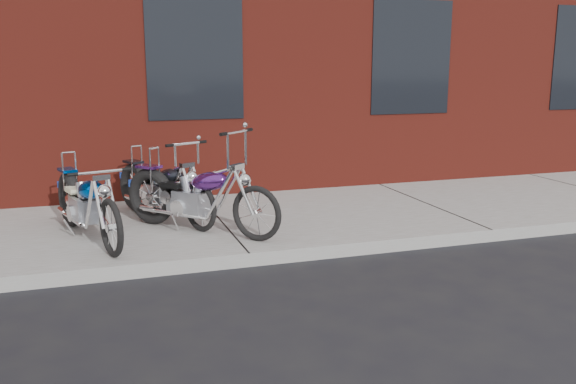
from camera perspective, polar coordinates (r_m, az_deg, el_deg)
name	(u,v)px	position (r m, az deg, el deg)	size (l,w,h in m)	color
ground	(250,267)	(6.46, -3.61, -7.03)	(120.00, 120.00, 0.00)	black
sidewalk	(220,225)	(7.84, -6.38, -3.11)	(22.00, 3.00, 0.15)	gray
chopper_purple	(197,199)	(7.23, -8.51, -0.62)	(1.56, 1.68, 1.23)	black
chopper_blue	(87,206)	(7.20, -18.29, -1.26)	(0.77, 2.06, 0.92)	black
chopper_third	(163,191)	(7.85, -11.62, 0.06)	(1.02, 1.87, 1.04)	black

